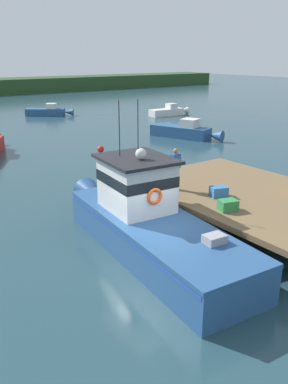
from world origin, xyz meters
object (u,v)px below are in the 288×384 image
at_px(moored_boat_mid_harbor, 169,111).
at_px(moored_boat_far_right, 49,111).
at_px(crate_single_far, 219,192).
at_px(crate_single_by_cleat, 228,205).
at_px(main_fishing_boat, 146,220).
at_px(mooring_buoy_outer, 101,149).
at_px(deckhand_by_the_boat, 175,168).
at_px(moored_boat_off_the_point, 185,131).

bearing_deg(moored_boat_mid_harbor, moored_boat_far_right, 144.98).
distance_m(crate_single_far, moored_boat_far_right, 32.22).
bearing_deg(moored_boat_mid_harbor, crate_single_far, -125.77).
bearing_deg(crate_single_by_cleat, main_fishing_boat, 152.46).
distance_m(crate_single_far, crate_single_by_cleat, 1.40).
relative_size(moored_boat_far_right, mooring_buoy_outer, 10.22).
relative_size(deckhand_by_the_boat, moored_boat_off_the_point, 0.27).
bearing_deg(moored_boat_far_right, moored_boat_off_the_point, -77.98).
bearing_deg(deckhand_by_the_boat, moored_boat_off_the_point, 47.05).
distance_m(deckhand_by_the_boat, moored_boat_far_right, 30.87).
bearing_deg(moored_boat_far_right, deckhand_by_the_boat, -103.96).
relative_size(moored_boat_mid_harbor, moored_boat_off_the_point, 0.81).
distance_m(main_fishing_boat, moored_boat_off_the_point, 19.26).
bearing_deg(mooring_buoy_outer, main_fishing_boat, -113.82).
xyz_separation_m(crate_single_far, moored_boat_mid_harbor, (17.32, 24.04, -0.97)).
xyz_separation_m(crate_single_far, crate_single_by_cleat, (-0.77, -1.17, -0.00)).
relative_size(crate_single_by_cleat, moored_boat_far_right, 0.13).
relative_size(crate_single_by_cleat, deckhand_by_the_boat, 0.37).
bearing_deg(main_fishing_boat, moored_boat_far_right, 72.51).
bearing_deg(crate_single_by_cleat, deckhand_by_the_boat, 90.19).
height_order(deckhand_by_the_boat, moored_boat_mid_harbor, deckhand_by_the_boat).
height_order(moored_boat_mid_harbor, mooring_buoy_outer, moored_boat_mid_harbor).
height_order(deckhand_by_the_boat, moored_boat_off_the_point, deckhand_by_the_boat).
xyz_separation_m(crate_single_by_cleat, moored_boat_mid_harbor, (18.08, 25.20, -0.96)).
height_order(moored_boat_far_right, mooring_buoy_outer, moored_boat_far_right).
bearing_deg(deckhand_by_the_boat, moored_boat_mid_harbor, 51.13).
relative_size(moored_boat_off_the_point, moored_boat_far_right, 1.29).
distance_m(crate_single_by_cleat, deckhand_by_the_boat, 2.84).
xyz_separation_m(moored_boat_mid_harbor, mooring_buoy_outer, (-14.79, -10.88, -0.20)).
relative_size(main_fishing_boat, moored_boat_off_the_point, 1.65).
distance_m(crate_single_far, moored_boat_off_the_point, 17.22).
relative_size(main_fishing_boat, mooring_buoy_outer, 21.76).
distance_m(crate_single_by_cleat, mooring_buoy_outer, 14.74).
distance_m(moored_boat_mid_harbor, moored_boat_off_the_point, 12.44).
height_order(crate_single_far, moored_boat_mid_harbor, crate_single_far).
relative_size(moored_boat_mid_harbor, mooring_buoy_outer, 10.70).
distance_m(moored_boat_off_the_point, moored_boat_far_right, 18.25).
xyz_separation_m(deckhand_by_the_boat, moored_boat_far_right, (7.43, 29.92, -1.62)).
bearing_deg(deckhand_by_the_boat, crate_single_far, -63.93).
distance_m(moored_boat_mid_harbor, moored_boat_far_right, 13.01).
height_order(crate_single_far, moored_boat_off_the_point, crate_single_far).
height_order(crate_single_far, deckhand_by_the_boat, deckhand_by_the_boat).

